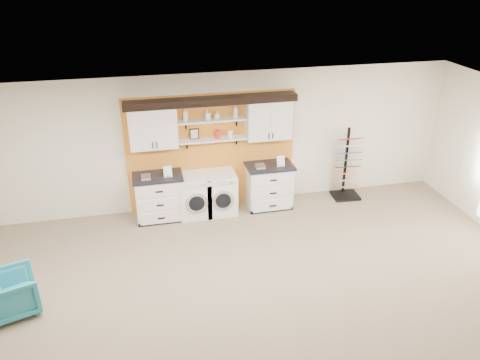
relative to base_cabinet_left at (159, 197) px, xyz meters
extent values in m
plane|color=#8B735D|center=(1.13, -3.64, -0.47)|extent=(10.00, 10.00, 0.00)
plane|color=white|center=(1.13, -3.64, 2.33)|extent=(10.00, 10.00, 0.00)
plane|color=silver|center=(1.13, 0.36, 0.93)|extent=(10.00, 0.00, 10.00)
cube|color=orange|center=(1.13, 0.32, 0.73)|extent=(3.40, 0.07, 2.40)
cube|color=silver|center=(0.00, 0.16, 1.41)|extent=(0.90, 0.34, 0.84)
cube|color=silver|center=(-0.22, -0.02, 1.41)|extent=(0.42, 0.01, 0.78)
cube|color=silver|center=(0.22, -0.02, 1.41)|extent=(0.42, 0.01, 0.78)
cube|color=silver|center=(2.26, 0.16, 1.41)|extent=(0.90, 0.34, 0.84)
cube|color=silver|center=(2.04, -0.02, 1.41)|extent=(0.42, 0.01, 0.78)
cube|color=silver|center=(2.48, -0.02, 1.41)|extent=(0.42, 0.01, 0.78)
cube|color=silver|center=(1.13, 0.16, 1.06)|extent=(1.32, 0.28, 0.03)
cube|color=silver|center=(1.13, 0.16, 1.46)|extent=(1.32, 0.28, 0.03)
cube|color=black|center=(1.13, 0.18, 1.86)|extent=(3.30, 0.40, 0.10)
cube|color=black|center=(1.13, -0.01, 1.80)|extent=(3.30, 0.04, 0.04)
cube|color=black|center=(0.78, 0.21, 1.19)|extent=(0.18, 0.02, 0.22)
cube|color=beige|center=(0.78, 0.20, 1.19)|extent=(0.14, 0.01, 0.18)
cylinder|color=red|center=(1.23, 0.16, 1.16)|extent=(0.11, 0.11, 0.16)
cylinder|color=silver|center=(1.48, 0.16, 1.15)|extent=(0.10, 0.10, 0.14)
cube|color=silver|center=(0.00, 0.01, -0.02)|extent=(0.90, 0.60, 0.90)
cube|color=black|center=(0.00, -0.26, -0.43)|extent=(0.90, 0.06, 0.07)
cube|color=black|center=(0.00, 0.01, 0.45)|extent=(0.96, 0.66, 0.04)
cube|color=silver|center=(0.00, -0.30, 0.27)|extent=(0.82, 0.02, 0.25)
cube|color=silver|center=(0.00, -0.30, -0.02)|extent=(0.82, 0.02, 0.25)
cube|color=silver|center=(0.00, -0.30, -0.31)|extent=(0.82, 0.02, 0.25)
cube|color=silver|center=(2.26, 0.01, -0.02)|extent=(0.90, 0.60, 0.90)
cube|color=black|center=(2.26, -0.26, -0.43)|extent=(0.90, 0.06, 0.07)
cube|color=black|center=(2.26, 0.01, 0.45)|extent=(0.96, 0.66, 0.04)
cube|color=silver|center=(2.26, -0.30, 0.27)|extent=(0.82, 0.02, 0.25)
cube|color=silver|center=(2.26, -0.30, -0.02)|extent=(0.82, 0.02, 0.25)
cube|color=silver|center=(2.26, -0.30, -0.31)|extent=(0.82, 0.02, 0.25)
cube|color=white|center=(0.70, 0.01, -0.04)|extent=(0.62, 0.66, 0.87)
cube|color=silver|center=(0.70, -0.33, 0.33)|extent=(0.53, 0.02, 0.09)
cylinder|color=silver|center=(0.70, -0.33, -0.05)|extent=(0.44, 0.05, 0.44)
cylinder|color=black|center=(0.70, -0.35, -0.05)|extent=(0.31, 0.03, 0.31)
cube|color=white|center=(1.23, 0.01, -0.04)|extent=(0.62, 0.66, 0.87)
cube|color=silver|center=(1.23, -0.33, 0.33)|extent=(0.53, 0.02, 0.09)
cylinder|color=silver|center=(1.23, -0.33, -0.05)|extent=(0.44, 0.05, 0.44)
cylinder|color=black|center=(1.23, -0.35, -0.05)|extent=(0.31, 0.03, 0.31)
cube|color=black|center=(4.01, 0.01, -0.44)|extent=(0.59, 0.50, 0.06)
cube|color=black|center=(4.02, 0.18, 0.33)|extent=(0.05, 0.05, 1.50)
cube|color=#97623E|center=(4.01, 0.03, -0.24)|extent=(0.48, 0.29, 0.14)
cube|color=#FF717F|center=(4.01, 0.03, -0.08)|extent=(0.48, 0.29, 0.14)
cube|color=orange|center=(4.01, 0.03, 0.08)|extent=(0.48, 0.29, 0.14)
cube|color=black|center=(4.01, 0.03, 0.24)|extent=(0.48, 0.29, 0.14)
cube|color=#23824F|center=(4.01, 0.03, 0.40)|extent=(0.48, 0.29, 0.14)
cube|color=#2D439E|center=(4.01, 0.03, 0.56)|extent=(0.48, 0.29, 0.14)
cube|color=white|center=(4.01, 0.03, 0.72)|extent=(0.48, 0.29, 0.14)
cube|color=red|center=(4.01, 0.03, 0.88)|extent=(0.48, 0.29, 0.14)
imported|color=teal|center=(-2.30, -2.29, -0.15)|extent=(0.89, 0.87, 0.65)
imported|color=silver|center=(0.62, 0.16, 1.61)|extent=(0.14, 0.14, 0.27)
imported|color=silver|center=(1.04, 0.16, 1.58)|extent=(0.11, 0.11, 0.20)
imported|color=silver|center=(1.23, 0.16, 1.55)|extent=(0.14, 0.14, 0.16)
imported|color=silver|center=(1.59, 0.16, 1.61)|extent=(0.13, 0.13, 0.27)
camera|label=1|loc=(-0.22, -8.33, 4.35)|focal=35.00mm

